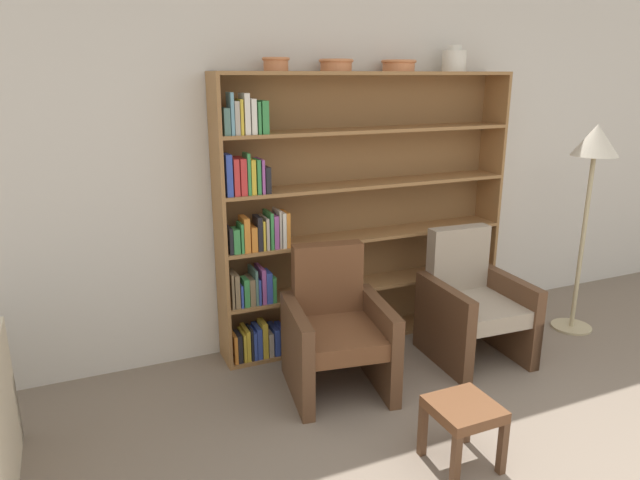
# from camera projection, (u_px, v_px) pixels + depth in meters

# --- Properties ---
(wall_back) EXTENTS (12.00, 0.06, 2.75)m
(wall_back) POSITION_uv_depth(u_px,v_px,m) (374.00, 161.00, 4.48)
(wall_back) COLOR silver
(wall_back) RESTS_ON ground
(bookshelf) EXTENTS (2.32, 0.30, 2.05)m
(bookshelf) POSITION_uv_depth(u_px,v_px,m) (342.00, 217.00, 4.30)
(bookshelf) COLOR olive
(bookshelf) RESTS_ON ground
(bowl_stoneware) EXTENTS (0.19, 0.19, 0.09)m
(bowl_stoneware) POSITION_uv_depth(u_px,v_px,m) (276.00, 63.00, 3.78)
(bowl_stoneware) COLOR #C67547
(bowl_stoneware) RESTS_ON bookshelf
(bowl_sage) EXTENTS (0.24, 0.24, 0.08)m
(bowl_sage) POSITION_uv_depth(u_px,v_px,m) (336.00, 64.00, 3.95)
(bowl_sage) COLOR #C67547
(bowl_sage) RESTS_ON bookshelf
(bowl_cream) EXTENTS (0.26, 0.26, 0.08)m
(bowl_cream) POSITION_uv_depth(u_px,v_px,m) (399.00, 65.00, 4.14)
(bowl_cream) COLOR #C67547
(bowl_cream) RESTS_ON bookshelf
(vase_tall) EXTENTS (0.18, 0.18, 0.19)m
(vase_tall) POSITION_uv_depth(u_px,v_px,m) (454.00, 60.00, 4.32)
(vase_tall) COLOR silver
(vase_tall) RESTS_ON bookshelf
(armchair_leather) EXTENTS (0.74, 0.77, 0.94)m
(armchair_leather) POSITION_uv_depth(u_px,v_px,m) (336.00, 330.00, 3.78)
(armchair_leather) COLOR brown
(armchair_leather) RESTS_ON ground
(armchair_cushioned) EXTENTS (0.68, 0.71, 0.94)m
(armchair_cushioned) POSITION_uv_depth(u_px,v_px,m) (472.00, 304.00, 4.20)
(armchair_cushioned) COLOR brown
(armchair_cushioned) RESTS_ON ground
(floor_lamp) EXTENTS (0.35, 0.35, 1.67)m
(floor_lamp) POSITION_uv_depth(u_px,v_px,m) (594.00, 158.00, 4.36)
(floor_lamp) COLOR tan
(floor_lamp) RESTS_ON ground
(footstool) EXTENTS (0.34, 0.34, 0.37)m
(footstool) POSITION_uv_depth(u_px,v_px,m) (463.00, 416.00, 3.01)
(footstool) COLOR brown
(footstool) RESTS_ON ground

